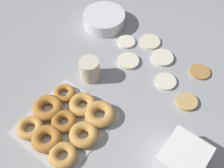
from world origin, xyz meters
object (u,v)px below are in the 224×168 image
pancake_1 (166,82)px  pancake_6 (126,42)px  donut_tray (67,122)px  container_stack (183,159)px  pancake_2 (150,42)px  pancake_3 (200,72)px  pancake_4 (187,102)px  batter_bowl (104,19)px  paper_cup (90,70)px  pancake_0 (128,61)px  pancake_5 (162,58)px

pancake_1 → pancake_6: size_ratio=1.06×
donut_tray → container_stack: container_stack is taller
pancake_2 → pancake_3: bearing=-4.7°
pancake_4 → container_stack: bearing=-66.6°
pancake_6 → batter_bowl: batter_bowl is taller
pancake_2 → container_stack: (0.40, -0.44, 0.05)m
pancake_6 → container_stack: bearing=-36.9°
paper_cup → pancake_1: bearing=32.0°
pancake_3 → paper_cup: (-0.36, -0.30, 0.04)m
donut_tray → batter_bowl: (-0.24, 0.53, 0.01)m
pancake_2 → paper_cup: bearing=-105.4°
pancake_0 → pancake_5: 0.15m
pancake_2 → batter_bowl: size_ratio=0.48×
batter_bowl → container_stack: 0.77m
pancake_2 → pancake_1: bearing=-41.3°
pancake_5 → container_stack: size_ratio=0.68×
pancake_4 → pancake_6: 0.41m
pancake_1 → batter_bowl: 0.45m
pancake_0 → paper_cup: paper_cup is taller
batter_bowl → pancake_5: bearing=-3.8°
pancake_0 → pancake_3: 0.31m
pancake_1 → donut_tray: donut_tray is taller
pancake_2 → pancake_4: bearing=-33.1°
pancake_6 → donut_tray: 0.49m
pancake_1 → pancake_5: (-0.08, 0.11, 0.00)m
pancake_0 → pancake_2: pancake_0 is taller
pancake_0 → pancake_6: pancake_0 is taller
pancake_6 → container_stack: (0.49, -0.37, 0.05)m
pancake_0 → batter_bowl: size_ratio=0.47×
pancake_5 → donut_tray: (-0.11, -0.50, 0.01)m
pancake_1 → pancake_3: (0.09, 0.14, -0.00)m
pancake_6 → pancake_5: bearing=4.7°
pancake_5 → paper_cup: paper_cup is taller
pancake_1 → pancake_3: pancake_1 is taller
pancake_2 → container_stack: container_stack is taller
pancake_6 → donut_tray: size_ratio=0.26×
pancake_1 → pancake_3: 0.16m
pancake_0 → container_stack: 0.50m
pancake_1 → pancake_6: (-0.27, 0.09, -0.00)m
pancake_0 → pancake_4: same height
pancake_1 → pancake_6: bearing=161.3°
pancake_4 → pancake_6: (-0.39, 0.13, -0.00)m
pancake_2 → pancake_4: (0.30, -0.20, 0.00)m
pancake_0 → pancake_5: size_ratio=0.96×
pancake_0 → pancake_5: bearing=44.9°
paper_cup → pancake_2: bearing=74.6°
pancake_2 → batter_bowl: bearing=-173.3°
pancake_4 → paper_cup: paper_cup is taller
pancake_0 → pancake_4: (0.31, -0.03, 0.00)m
container_stack → donut_tray: bearing=-164.0°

